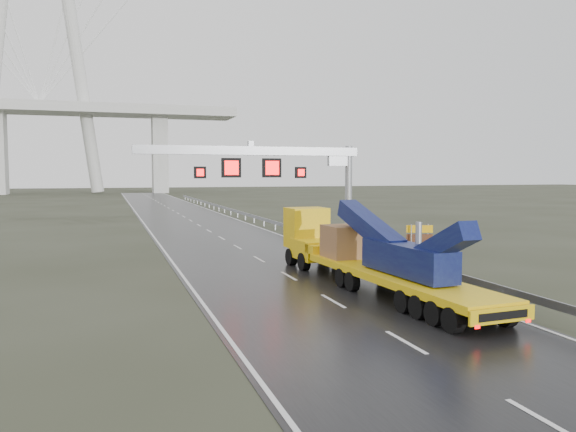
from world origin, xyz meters
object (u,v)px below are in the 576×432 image
object	(u,v)px
sign_gantry	(282,169)
exit_sign_pair	(419,238)
heavy_haul_truck	(356,251)
striped_barrier	(341,240)

from	to	relation	value
sign_gantry	exit_sign_pair	distance (m)	10.48
heavy_haul_truck	exit_sign_pair	world-z (taller)	heavy_haul_truck
heavy_haul_truck	striped_barrier	distance (m)	13.33
heavy_haul_truck	exit_sign_pair	size ratio (longest dim) A/B	6.88
sign_gantry	exit_sign_pair	bearing A→B (deg)	-55.10
exit_sign_pair	striped_barrier	distance (m)	10.03
sign_gantry	heavy_haul_truck	xyz separation A→B (m)	(0.52, -10.53, -4.05)
heavy_haul_truck	striped_barrier	size ratio (longest dim) A/B	16.19
heavy_haul_truck	striped_barrier	world-z (taller)	heavy_haul_truck
heavy_haul_truck	striped_barrier	xyz separation A→B (m)	(4.58, 12.48, -1.03)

